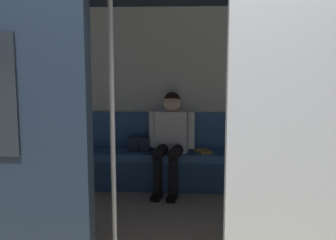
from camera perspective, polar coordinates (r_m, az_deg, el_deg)
The scene contains 6 objects.
train_car at distance 3.88m, azimuth -0.68°, elevation 7.65°, with size 6.40×2.92×2.32m.
bench_seat at distance 5.16m, azimuth 0.71°, elevation -5.52°, with size 3.34×0.44×0.46m.
person_seated at distance 5.04m, azimuth 0.37°, elevation -2.06°, with size 0.55×0.71×1.19m.
handbag at distance 5.21m, azimuth -3.88°, elevation -3.23°, with size 0.26×0.15×0.17m.
book at distance 5.16m, azimuth 4.73°, elevation -4.18°, with size 0.15×0.22×0.03m, color gold.
grab_pole_door at distance 3.14m, azimuth -7.45°, elevation -0.84°, with size 0.04×0.04×2.18m, color silver.
Camera 1 is at (-0.21, 2.60, 1.59)m, focal length 45.46 mm.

